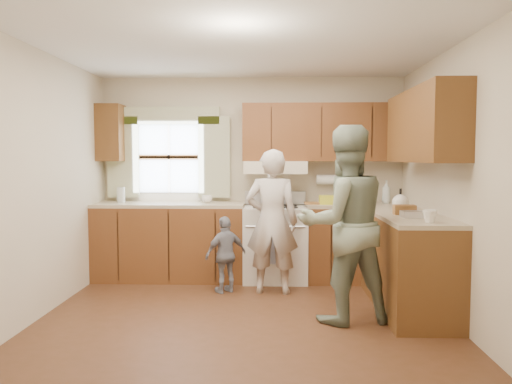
{
  "coord_description": "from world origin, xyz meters",
  "views": [
    {
      "loc": [
        0.27,
        -4.59,
        1.5
      ],
      "look_at": [
        0.1,
        0.4,
        1.15
      ],
      "focal_mm": 35.0,
      "sensor_mm": 36.0,
      "label": 1
    }
  ],
  "objects_px": {
    "stove": "(275,242)",
    "woman_right": "(344,224)",
    "child": "(226,254)",
    "woman_left": "(272,222)"
  },
  "relations": [
    {
      "from": "stove",
      "to": "woman_right",
      "type": "bearing_deg",
      "value": -67.8
    },
    {
      "from": "child",
      "to": "woman_left",
      "type": "bearing_deg",
      "value": 145.56
    },
    {
      "from": "woman_left",
      "to": "child",
      "type": "distance_m",
      "value": 0.63
    },
    {
      "from": "woman_left",
      "to": "woman_right",
      "type": "height_order",
      "value": "woman_right"
    },
    {
      "from": "woman_left",
      "to": "stove",
      "type": "bearing_deg",
      "value": -89.62
    },
    {
      "from": "woman_left",
      "to": "woman_right",
      "type": "xyz_separation_m",
      "value": [
        0.66,
        -0.93,
        0.1
      ]
    },
    {
      "from": "woman_right",
      "to": "child",
      "type": "distance_m",
      "value": 1.56
    },
    {
      "from": "stove",
      "to": "woman_right",
      "type": "relative_size",
      "value": 0.6
    },
    {
      "from": "woman_right",
      "to": "child",
      "type": "xyz_separation_m",
      "value": [
        -1.17,
        0.93,
        -0.47
      ]
    },
    {
      "from": "woman_left",
      "to": "child",
      "type": "xyz_separation_m",
      "value": [
        -0.51,
        0.0,
        -0.37
      ]
    }
  ]
}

